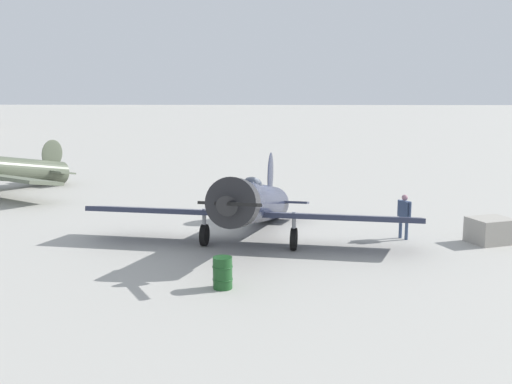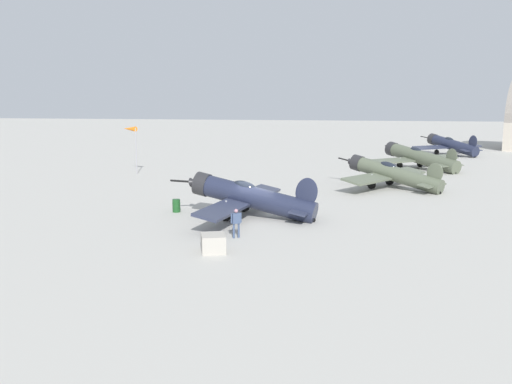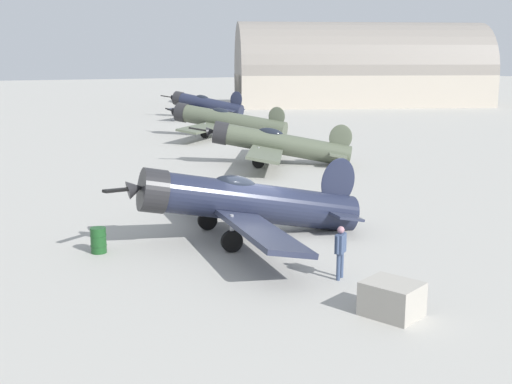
{
  "view_description": "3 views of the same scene",
  "coord_description": "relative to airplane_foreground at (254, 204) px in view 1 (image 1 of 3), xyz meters",
  "views": [
    {
      "loc": [
        -0.76,
        22.64,
        5.69
      ],
      "look_at": [
        0.0,
        0.0,
        1.8
      ],
      "focal_mm": 42.04,
      "sensor_mm": 36.0,
      "label": 1
    },
    {
      "loc": [
        -35.48,
        -7.39,
        7.87
      ],
      "look_at": [
        0.0,
        0.0,
        1.8
      ],
      "focal_mm": 37.78,
      "sensor_mm": 36.0,
      "label": 2
    },
    {
      "loc": [
        -21.81,
        11.64,
        6.9
      ],
      "look_at": [
        0.0,
        0.0,
        1.8
      ],
      "focal_mm": 45.46,
      "sensor_mm": 36.0,
      "label": 3
    }
  ],
  "objects": [
    {
      "name": "equipment_crate",
      "position": [
        -8.88,
        0.01,
        -0.96
      ],
      "size": [
        1.82,
        1.69,
        0.94
      ],
      "rotation": [
        0.0,
        0.0,
        3.5
      ],
      "color": "#9E998E",
      "rests_on": "ground_plane"
    },
    {
      "name": "fuel_drum",
      "position": [
        0.69,
        5.57,
        -0.96
      ],
      "size": [
        0.6,
        0.6,
        0.93
      ],
      "color": "#19471E",
      "rests_on": "ground_plane"
    },
    {
      "name": "ground_crew_mechanic",
      "position": [
        -5.76,
        -0.49,
        -0.38
      ],
      "size": [
        0.46,
        0.57,
        1.73
      ],
      "rotation": [
        0.0,
        0.0,
        0.61
      ],
      "color": "#384766",
      "rests_on": "ground_plane"
    },
    {
      "name": "ground_plane",
      "position": [
        -0.07,
        -0.49,
        -1.43
      ],
      "size": [
        400.0,
        400.0,
        0.0
      ],
      "primitive_type": "plane",
      "color": "#A8A59E"
    },
    {
      "name": "airplane_foreground",
      "position": [
        0.0,
        0.0,
        0.0
      ],
      "size": [
        12.44,
        10.54,
        3.25
      ],
      "rotation": [
        0.0,
        0.0,
        7.71
      ],
      "color": "#1E2338",
      "rests_on": "ground_plane"
    }
  ]
}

